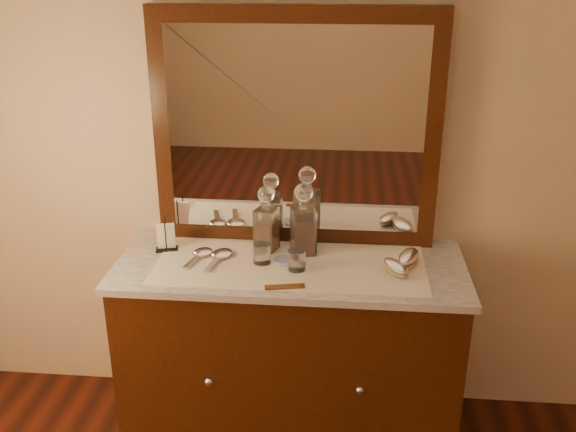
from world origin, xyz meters
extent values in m
plane|color=tan|center=(0.00, 2.25, 1.40)|extent=(4.50, 4.50, 0.00)
cube|color=black|center=(0.00, 1.96, 0.41)|extent=(1.40, 0.55, 0.82)
cube|color=black|center=(0.00, 1.96, 0.04)|extent=(1.46, 0.59, 0.08)
sphere|color=silver|center=(-0.30, 1.67, 0.45)|extent=(0.04, 0.04, 0.04)
sphere|color=silver|center=(0.30, 1.67, 0.45)|extent=(0.04, 0.04, 0.04)
cube|color=silver|center=(0.00, 1.96, 0.83)|extent=(1.44, 0.59, 0.03)
cube|color=black|center=(0.00, 2.20, 1.35)|extent=(1.20, 0.08, 1.00)
cube|color=white|center=(0.00, 2.17, 1.35)|extent=(1.06, 0.01, 0.86)
cube|color=beige|center=(0.00, 1.94, 0.85)|extent=(1.10, 0.45, 0.00)
cylinder|color=white|center=(-0.03, 1.95, 0.86)|extent=(0.08, 0.08, 0.01)
cube|color=brown|center=(0.00, 1.74, 0.86)|extent=(0.16, 0.06, 0.01)
cube|color=black|center=(-0.54, 2.03, 0.85)|extent=(0.10, 0.08, 0.01)
cylinder|color=black|center=(-0.53, 2.01, 0.92)|extent=(0.01, 0.01, 0.14)
cylinder|color=black|center=(-0.55, 2.06, 0.92)|extent=(0.01, 0.01, 0.14)
cube|color=white|center=(-0.54, 2.03, 0.92)|extent=(0.08, 0.05, 0.11)
cube|color=brown|center=(-0.11, 2.07, 0.92)|extent=(0.09, 0.09, 0.13)
cube|color=white|center=(-0.11, 2.07, 0.95)|extent=(0.11, 0.11, 0.18)
cylinder|color=white|center=(-0.11, 2.07, 1.05)|extent=(0.05, 0.05, 0.03)
sphere|color=white|center=(-0.11, 2.07, 1.11)|extent=(0.09, 0.09, 0.07)
cube|color=brown|center=(0.05, 2.05, 0.92)|extent=(0.10, 0.10, 0.14)
cube|color=white|center=(0.05, 2.05, 0.95)|extent=(0.12, 0.12, 0.20)
cylinder|color=white|center=(0.05, 2.05, 1.07)|extent=(0.05, 0.05, 0.03)
sphere|color=white|center=(0.05, 2.05, 1.13)|extent=(0.10, 0.10, 0.08)
ellipsoid|color=#93755A|center=(0.43, 1.90, 0.87)|extent=(0.13, 0.16, 0.02)
ellipsoid|color=silver|center=(0.43, 1.90, 0.88)|extent=(0.13, 0.16, 0.02)
ellipsoid|color=#93755A|center=(0.48, 1.99, 0.87)|extent=(0.12, 0.18, 0.03)
ellipsoid|color=silver|center=(0.48, 1.99, 0.89)|extent=(0.12, 0.18, 0.03)
ellipsoid|color=silver|center=(-0.38, 2.00, 0.86)|extent=(0.10, 0.12, 0.02)
cube|color=silver|center=(-0.40, 1.91, 0.86)|extent=(0.05, 0.13, 0.01)
ellipsoid|color=silver|center=(-0.29, 1.99, 0.86)|extent=(0.11, 0.13, 0.02)
cube|color=silver|center=(-0.31, 1.89, 0.86)|extent=(0.05, 0.14, 0.01)
cylinder|color=white|center=(0.03, 1.89, 0.89)|extent=(0.07, 0.07, 0.08)
cylinder|color=white|center=(-0.12, 1.94, 0.89)|extent=(0.07, 0.07, 0.08)
camera|label=1|loc=(0.21, -0.39, 2.02)|focal=39.63mm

